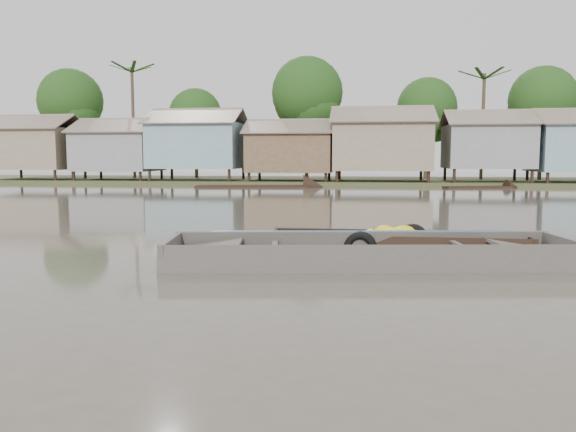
# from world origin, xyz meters

# --- Properties ---
(ground) EXTENTS (120.00, 120.00, 0.00)m
(ground) POSITION_xyz_m (0.00, 0.00, 0.00)
(ground) COLOR #504A3D
(ground) RESTS_ON ground
(riverbank) EXTENTS (120.00, 12.47, 10.22)m
(riverbank) POSITION_xyz_m (3.03, 31.86, 3.07)
(riverbank) COLOR #384723
(riverbank) RESTS_ON ground
(banana_boat) EXTENTS (5.20, 1.42, 0.73)m
(banana_boat) POSITION_xyz_m (1.79, 1.64, 0.14)
(banana_boat) COLOR black
(banana_boat) RESTS_ON ground
(viewer_boat) EXTENTS (7.45, 2.88, 0.58)m
(viewer_boat) POSITION_xyz_m (1.30, 0.25, 0.06)
(viewer_boat) COLOR #423D38
(viewer_boat) RESTS_ON ground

